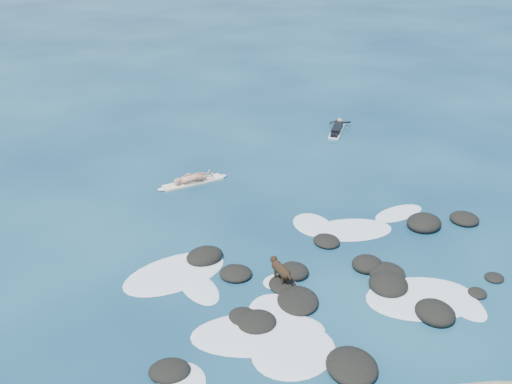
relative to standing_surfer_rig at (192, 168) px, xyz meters
name	(u,v)px	position (x,y,z in m)	size (l,w,h in m)	color
ground	(317,263)	(2.76, -7.28, -0.72)	(160.00, 160.00, 0.00)	#0A2642
reef_rocks	(344,280)	(3.12, -8.57, -0.61)	(13.51, 7.63, 0.58)	black
breaking_foam	(304,288)	(1.79, -8.47, -0.71)	(12.35, 8.50, 0.12)	white
standing_surfer_rig	(192,168)	(0.00, 0.00, 0.00)	(3.21, 1.01, 1.83)	#FDE9CA
paddling_surfer_rig	(337,129)	(8.60, 3.79, -0.56)	(1.91, 2.43, 0.46)	white
dog	(280,269)	(1.16, -7.93, -0.19)	(0.47, 1.27, 0.81)	black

